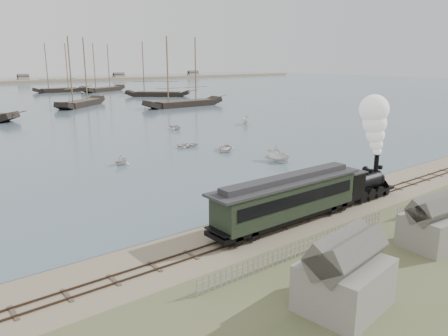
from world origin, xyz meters
TOP-DOWN VIEW (x-y plane):
  - ground at (0.00, 0.00)m, footprint 600.00×600.00m
  - rail_track at (0.00, -2.00)m, footprint 120.00×1.80m
  - picket_fence_west at (-6.50, -7.00)m, footprint 19.00×0.10m
  - picket_fence_east at (12.50, -7.50)m, footprint 15.00×0.10m
  - shed_left at (-10.00, -13.00)m, footprint 5.00×4.00m
  - shed_mid at (2.00, -12.00)m, footprint 4.00×3.50m
  - locomotive at (9.10, -2.00)m, footprint 8.05×3.01m
  - passenger_coach at (-3.12, -2.00)m, footprint 15.63×3.01m
  - beached_dinghy at (-4.97, -0.01)m, footprint 4.14×4.45m
  - rowboat_1 at (-4.80, 26.52)m, footprint 3.18×3.36m
  - rowboat_2 at (12.77, 14.94)m, footprint 4.11×2.02m
  - rowboat_3 at (8.81, 30.86)m, footprint 3.40×4.14m
  - rowboat_4 at (14.91, 17.38)m, footprint 3.95×3.93m
  - rowboat_5 at (32.21, 43.81)m, footprint 3.75×4.07m
  - rowboat_7 at (16.64, 47.20)m, footprint 3.77×3.60m
  - rowboat_8 at (11.58, 24.96)m, footprint 5.23×4.94m
  - schooner_3 at (18.20, 101.66)m, footprint 20.34×18.65m
  - schooner_4 at (41.83, 82.49)m, footprint 25.41×6.25m
  - schooner_5 at (53.60, 118.26)m, footprint 21.35×19.80m
  - schooner_8 at (31.70, 161.45)m, footprint 21.21×5.31m
  - schooner_9 at (48.08, 154.53)m, footprint 23.04×14.77m

SIDE VIEW (x-z plane):
  - ground at x=0.00m, z-range 0.00..0.00m
  - picket_fence_west at x=-6.50m, z-range -0.60..0.60m
  - picket_fence_east at x=12.50m, z-range -0.60..0.60m
  - shed_left at x=-10.00m, z-range -2.05..2.05m
  - shed_mid at x=2.00m, z-range -1.80..1.80m
  - rail_track at x=0.00m, z-range -0.04..0.12m
  - beached_dinghy at x=-4.97m, z-range 0.00..0.75m
  - rowboat_3 at x=8.81m, z-range 0.06..0.81m
  - rowboat_8 at x=11.58m, z-range 0.06..0.94m
  - rowboat_1 at x=-4.80m, z-range 0.06..1.46m
  - rowboat_2 at x=12.77m, z-range 0.06..1.58m
  - rowboat_7 at x=16.64m, z-range 0.06..1.60m
  - rowboat_5 at x=32.21m, z-range 0.06..1.62m
  - rowboat_4 at x=14.91m, z-range 0.06..1.64m
  - passenger_coach at x=-3.12m, z-range 0.48..4.28m
  - locomotive at x=9.10m, z-range -0.40..9.64m
  - schooner_3 at x=18.20m, z-range 0.06..20.06m
  - schooner_4 at x=41.83m, z-range 0.06..20.06m
  - schooner_5 at x=53.60m, z-range 0.06..20.06m
  - schooner_8 at x=31.70m, z-range 0.06..20.06m
  - schooner_9 at x=48.08m, z-range 0.06..20.06m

